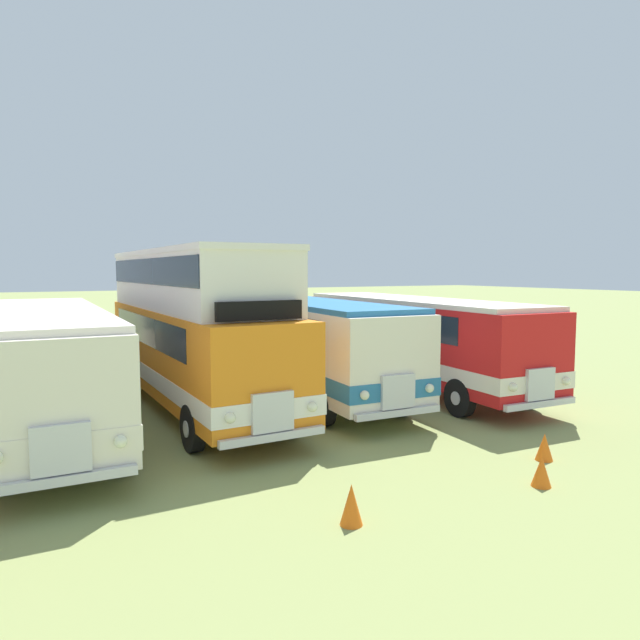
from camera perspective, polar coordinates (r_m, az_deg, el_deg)
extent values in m
plane|color=#8C9956|center=(16.58, -12.53, -8.79)|extent=(200.00, 200.00, 0.00)
cube|color=silver|center=(15.53, -25.75, -3.71)|extent=(2.72, 11.40, 2.30)
cube|color=silver|center=(15.63, -25.67, -5.89)|extent=(2.76, 11.44, 0.44)
cube|color=#19232D|center=(15.86, -25.87, -1.36)|extent=(2.70, 9.00, 0.76)
cube|color=#19232D|center=(9.88, -24.98, -4.62)|extent=(2.20, 0.14, 0.90)
cube|color=silver|center=(10.05, -24.68, -11.76)|extent=(0.90, 0.14, 0.80)
cube|color=silver|center=(10.18, -24.57, -14.51)|extent=(2.30, 0.18, 0.16)
sphere|color=#EAEACC|center=(10.11, -19.48, -11.49)|extent=(0.22, 0.22, 0.22)
cube|color=silver|center=(15.41, -25.92, 0.78)|extent=(2.67, 11.00, 0.14)
cylinder|color=black|center=(11.89, -19.30, -11.90)|extent=(0.30, 1.05, 1.04)
cylinder|color=silver|center=(11.91, -18.57, -11.85)|extent=(0.03, 0.36, 0.36)
cylinder|color=black|center=(19.60, -22.56, -5.36)|extent=(0.30, 1.05, 1.04)
cylinder|color=silver|center=(19.62, -22.12, -5.34)|extent=(0.03, 0.36, 0.36)
cylinder|color=black|center=(19.56, -29.32, -5.65)|extent=(0.30, 1.05, 1.04)
cube|color=orange|center=(16.14, -12.51, -3.02)|extent=(2.69, 10.30, 2.30)
cube|color=white|center=(16.23, -12.47, -5.11)|extent=(2.73, 10.34, 0.44)
cube|color=#19232D|center=(16.45, -12.96, -0.77)|extent=(2.67, 7.91, 0.76)
cube|color=#19232D|center=(11.34, -5.08, -2.98)|extent=(2.20, 0.14, 0.90)
cube|color=silver|center=(11.48, -4.80, -9.24)|extent=(0.90, 0.14, 0.80)
cube|color=silver|center=(11.59, -4.72, -11.67)|extent=(2.30, 0.18, 0.16)
sphere|color=#EAEACC|center=(11.86, -0.78, -8.75)|extent=(0.22, 0.22, 0.22)
sphere|color=#EAEACC|center=(11.14, -9.06, -9.73)|extent=(0.22, 0.22, 0.22)
cube|color=white|center=(16.23, -12.90, 3.75)|extent=(2.57, 9.40, 1.50)
cube|color=white|center=(16.23, -12.96, 6.65)|extent=(2.63, 9.50, 0.14)
cube|color=#19232D|center=(16.22, -12.92, 4.81)|extent=(2.61, 9.30, 0.68)
cube|color=black|center=(11.70, -6.10, 0.96)|extent=(1.90, 0.15, 0.40)
cylinder|color=black|center=(13.54, -3.25, -9.54)|extent=(0.30, 1.04, 1.04)
cylinder|color=silver|center=(13.61, -2.67, -9.47)|extent=(0.03, 0.36, 0.36)
cylinder|color=black|center=(12.74, -12.74, -10.61)|extent=(0.30, 1.04, 1.04)
cylinder|color=silver|center=(12.70, -13.40, -10.67)|extent=(0.03, 0.36, 0.36)
cylinder|color=black|center=(19.80, -12.07, -4.99)|extent=(0.30, 1.04, 1.04)
cylinder|color=silver|center=(19.84, -11.65, -4.96)|extent=(0.03, 0.36, 0.36)
cylinder|color=black|center=(19.26, -18.64, -5.42)|extent=(0.30, 1.04, 1.04)
cylinder|color=silver|center=(19.23, -19.08, -5.45)|extent=(0.03, 0.36, 0.36)
cube|color=silver|center=(17.62, -0.99, -2.23)|extent=(3.00, 9.92, 2.30)
cube|color=teal|center=(17.70, -0.98, -4.15)|extent=(3.04, 9.96, 0.44)
cube|color=#19232D|center=(17.92, -1.52, -0.18)|extent=(2.90, 7.52, 0.76)
cube|color=#19232D|center=(13.32, 7.67, -1.81)|extent=(2.20, 0.21, 0.90)
cube|color=silver|center=(13.43, 7.86, -7.16)|extent=(0.90, 0.17, 0.80)
cube|color=silver|center=(13.52, 7.91, -9.26)|extent=(2.30, 0.26, 0.16)
sphere|color=#EAEACC|center=(13.93, 11.01, -6.77)|extent=(0.22, 0.22, 0.22)
sphere|color=#EAEACC|center=(12.96, 4.53, -7.58)|extent=(0.22, 0.22, 0.22)
cube|color=teal|center=(17.51, -0.99, 1.74)|extent=(2.94, 9.52, 0.14)
cylinder|color=black|center=(15.52, 8.05, -7.70)|extent=(0.33, 1.05, 1.04)
cylinder|color=silver|center=(15.60, 8.51, -7.63)|extent=(0.04, 0.36, 0.36)
cylinder|color=black|center=(14.41, 0.31, -8.64)|extent=(0.33, 1.05, 1.04)
cylinder|color=silver|center=(14.35, -0.24, -8.70)|extent=(0.04, 0.36, 0.36)
cylinder|color=black|center=(21.06, -1.63, -4.28)|extent=(0.33, 1.05, 1.04)
cylinder|color=silver|center=(21.12, -1.25, -4.25)|extent=(0.04, 0.36, 0.36)
cylinder|color=black|center=(20.25, -7.61, -4.70)|extent=(0.33, 1.05, 1.04)
cylinder|color=silver|center=(20.21, -8.02, -4.72)|extent=(0.04, 0.36, 0.36)
cube|color=red|center=(19.31, 9.29, -1.65)|extent=(3.10, 11.19, 2.30)
cube|color=silver|center=(19.39, 9.26, -3.41)|extent=(3.14, 11.23, 0.44)
cube|color=#19232D|center=(19.58, 8.65, 0.21)|extent=(3.00, 8.79, 0.76)
cube|color=#19232D|center=(15.09, 21.18, -1.31)|extent=(2.20, 0.22, 0.90)
cube|color=silver|center=(15.19, 21.33, -6.04)|extent=(0.91, 0.17, 0.80)
cube|color=silver|center=(15.27, 21.36, -7.90)|extent=(2.30, 0.26, 0.16)
sphere|color=#EAEACC|center=(15.85, 23.61, -5.67)|extent=(0.22, 0.22, 0.22)
sphere|color=#EAEACC|center=(14.56, 18.91, -6.44)|extent=(0.22, 0.22, 0.22)
cube|color=silver|center=(19.21, 9.34, 1.96)|extent=(3.03, 10.78, 0.14)
cylinder|color=black|center=(17.24, 19.91, -6.67)|extent=(0.34, 1.05, 1.04)
cylinder|color=silver|center=(17.35, 20.27, -6.61)|extent=(0.04, 0.36, 0.36)
cylinder|color=black|center=(15.72, 13.94, -7.63)|extent=(0.34, 1.05, 1.04)
cylinder|color=silver|center=(15.63, 13.51, -7.70)|extent=(0.04, 0.36, 0.36)
cylinder|color=black|center=(23.19, 6.35, -3.44)|extent=(0.34, 1.05, 1.04)
cylinder|color=silver|center=(23.27, 6.67, -3.42)|extent=(0.04, 0.36, 0.36)
cylinder|color=black|center=(22.08, 1.25, -3.84)|extent=(0.34, 1.05, 1.04)
cylinder|color=silver|center=(22.02, 0.90, -3.87)|extent=(0.04, 0.36, 0.36)
cone|color=orange|center=(11.36, 21.46, -14.03)|extent=(0.36, 0.36, 0.57)
cone|color=orange|center=(12.84, 21.71, -11.82)|extent=(0.36, 0.36, 0.57)
cone|color=orange|center=(9.17, 3.18, -18.10)|extent=(0.36, 0.36, 0.65)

